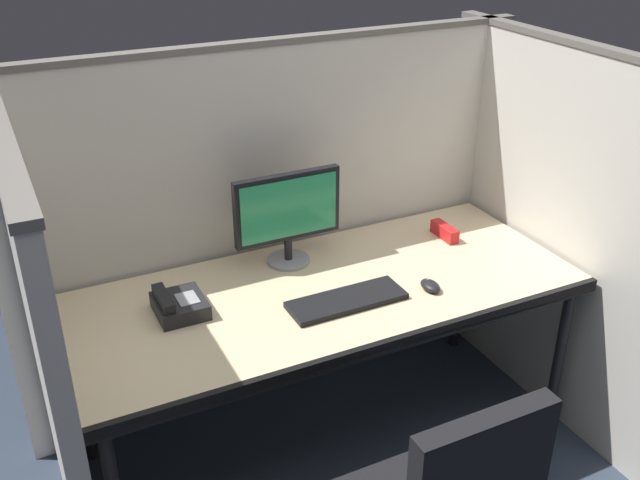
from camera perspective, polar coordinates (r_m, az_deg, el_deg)
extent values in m
cube|color=beige|center=(3.02, -3.30, 0.61)|extent=(2.20, 0.05, 1.55)
cube|color=#605B56|center=(2.76, -3.75, 15.37)|extent=(2.21, 0.06, 0.02)
cube|color=beige|center=(2.38, -20.67, -9.45)|extent=(0.05, 1.40, 1.55)
cube|color=beige|center=(3.12, 17.88, 0.17)|extent=(0.05, 1.40, 1.55)
cube|color=#605B56|center=(2.87, 20.14, 14.30)|extent=(0.06, 1.41, 0.02)
cube|color=beige|center=(2.70, 0.47, -4.22)|extent=(1.90, 0.80, 0.04)
cube|color=black|center=(2.41, 4.64, -8.55)|extent=(1.90, 0.02, 0.05)
cylinder|color=black|center=(3.13, 18.31, -8.98)|extent=(0.04, 0.04, 0.70)
cylinder|color=black|center=(2.98, -18.44, -10.97)|extent=(0.04, 0.04, 0.70)
cylinder|color=black|center=(3.55, 10.92, -3.40)|extent=(0.04, 0.04, 0.70)
cylinder|color=gray|center=(2.86, -2.50, -1.59)|extent=(0.17, 0.17, 0.01)
cylinder|color=black|center=(2.84, -2.52, -0.67)|extent=(0.03, 0.03, 0.09)
cube|color=black|center=(2.76, -2.60, 2.63)|extent=(0.43, 0.03, 0.27)
cube|color=#268C59|center=(2.75, -2.44, 2.50)|extent=(0.39, 0.01, 0.23)
cube|color=black|center=(2.60, 2.12, -4.78)|extent=(0.43, 0.15, 0.02)
ellipsoid|color=black|center=(2.70, 8.69, -3.58)|extent=(0.06, 0.10, 0.03)
cylinder|color=#59595B|center=(2.71, 8.50, -3.17)|extent=(0.01, 0.01, 0.01)
cube|color=black|center=(2.58, -10.97, -5.13)|extent=(0.17, 0.19, 0.06)
cube|color=black|center=(2.54, -12.25, -4.54)|extent=(0.04, 0.17, 0.03)
cube|color=gray|center=(2.56, -10.43, -4.56)|extent=(0.07, 0.09, 0.00)
cube|color=red|center=(3.09, 9.80, 0.68)|extent=(0.04, 0.15, 0.06)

